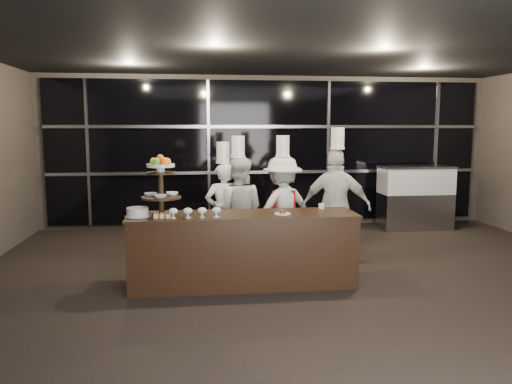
{
  "coord_description": "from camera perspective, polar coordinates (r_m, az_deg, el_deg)",
  "views": [
    {
      "loc": [
        -1.48,
        -4.92,
        1.99
      ],
      "look_at": [
        -0.69,
        1.48,
        1.15
      ],
      "focal_mm": 35.0,
      "sensor_mm": 36.0,
      "label": 1
    }
  ],
  "objects": [
    {
      "name": "room",
      "position": [
        5.16,
        9.66,
        1.87
      ],
      "size": [
        10.0,
        10.0,
        10.0
      ],
      "color": "black",
      "rests_on": "ground"
    },
    {
      "name": "window_wall",
      "position": [
        9.98,
        1.5,
        4.63
      ],
      "size": [
        8.6,
        0.1,
        2.8
      ],
      "color": "black",
      "rests_on": "ground"
    },
    {
      "name": "buffet_counter",
      "position": [
        6.32,
        -1.48,
        -6.55
      ],
      "size": [
        2.84,
        0.74,
        0.92
      ],
      "color": "black",
      "rests_on": "ground"
    },
    {
      "name": "display_stand",
      "position": [
        6.15,
        -10.82,
        1.21
      ],
      "size": [
        0.48,
        0.48,
        0.74
      ],
      "color": "black",
      "rests_on": "buffet_counter"
    },
    {
      "name": "compotes",
      "position": [
        5.96,
        -7.0,
        -2.17
      ],
      "size": [
        0.62,
        0.11,
        0.12
      ],
      "color": "silver",
      "rests_on": "buffet_counter"
    },
    {
      "name": "layer_cake",
      "position": [
        6.17,
        -13.39,
        -2.26
      ],
      "size": [
        0.3,
        0.3,
        0.11
      ],
      "color": "white",
      "rests_on": "buffet_counter"
    },
    {
      "name": "pastry_squares",
      "position": [
        6.04,
        -10.66,
        -2.65
      ],
      "size": [
        0.2,
        0.13,
        0.05
      ],
      "color": "#E7C471",
      "rests_on": "buffet_counter"
    },
    {
      "name": "small_plate",
      "position": [
        6.19,
        3.04,
        -2.41
      ],
      "size": [
        0.2,
        0.2,
        0.05
      ],
      "color": "white",
      "rests_on": "buffet_counter"
    },
    {
      "name": "chef_cup",
      "position": [
        6.64,
        7.5,
        -1.6
      ],
      "size": [
        0.08,
        0.08,
        0.07
      ],
      "primitive_type": "cylinder",
      "color": "white",
      "rests_on": "buffet_counter"
    },
    {
      "name": "display_case",
      "position": [
        10.25,
        17.74,
        -0.23
      ],
      "size": [
        1.39,
        0.61,
        1.24
      ],
      "color": "#A5A5AA",
      "rests_on": "ground"
    },
    {
      "name": "chef_a",
      "position": [
        7.31,
        -3.74,
        -2.15
      ],
      "size": [
        0.6,
        0.45,
        1.78
      ],
      "color": "white",
      "rests_on": "ground"
    },
    {
      "name": "chef_b",
      "position": [
        7.27,
        -2.03,
        -2.01
      ],
      "size": [
        0.89,
        0.77,
        1.87
      ],
      "color": "silver",
      "rests_on": "ground"
    },
    {
      "name": "chef_c",
      "position": [
        7.37,
        3.03,
        -1.89
      ],
      "size": [
        1.16,
        0.92,
        1.87
      ],
      "color": "silver",
      "rests_on": "ground"
    },
    {
      "name": "chef_d",
      "position": [
        7.29,
        9.14,
        -1.58
      ],
      "size": [
        1.06,
        0.67,
        1.99
      ],
      "color": "silver",
      "rests_on": "ground"
    }
  ]
}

